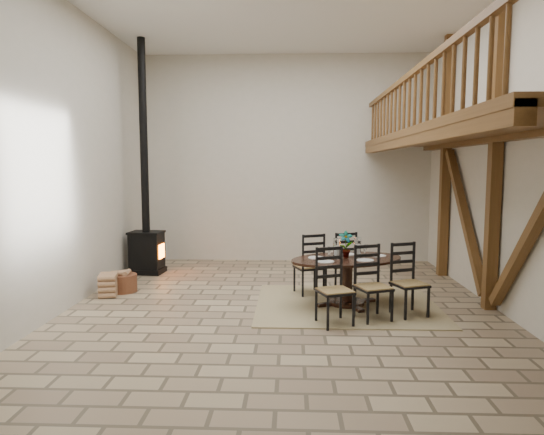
{
  "coord_description": "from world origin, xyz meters",
  "views": [
    {
      "loc": [
        0.15,
        -7.88,
        2.32
      ],
      "look_at": [
        -0.19,
        0.4,
        1.45
      ],
      "focal_mm": 32.0,
      "sensor_mm": 36.0,
      "label": 1
    }
  ],
  "objects_px": {
    "dining_table": "(350,281)",
    "wood_stove": "(146,223)",
    "log_basket": "(123,282)",
    "log_stack": "(108,285)"
  },
  "relations": [
    {
      "from": "dining_table",
      "to": "wood_stove",
      "type": "distance_m",
      "value": 4.83
    },
    {
      "from": "wood_stove",
      "to": "log_basket",
      "type": "relative_size",
      "value": 10.07
    },
    {
      "from": "dining_table",
      "to": "log_stack",
      "type": "xyz_separation_m",
      "value": [
        -4.25,
        0.49,
        -0.23
      ]
    },
    {
      "from": "log_basket",
      "to": "dining_table",
      "type": "bearing_deg",
      "value": -11.45
    },
    {
      "from": "wood_stove",
      "to": "dining_table",
      "type": "bearing_deg",
      "value": -25.37
    },
    {
      "from": "log_basket",
      "to": "log_stack",
      "type": "relative_size",
      "value": 1.06
    },
    {
      "from": "log_basket",
      "to": "log_stack",
      "type": "height_order",
      "value": "log_stack"
    },
    {
      "from": "log_basket",
      "to": "log_stack",
      "type": "xyz_separation_m",
      "value": [
        -0.16,
        -0.33,
        0.03
      ]
    },
    {
      "from": "log_basket",
      "to": "wood_stove",
      "type": "bearing_deg",
      "value": 91.06
    },
    {
      "from": "dining_table",
      "to": "log_basket",
      "type": "bearing_deg",
      "value": 147.42
    }
  ]
}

